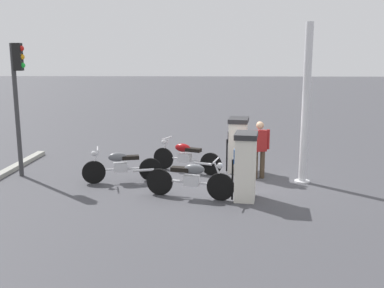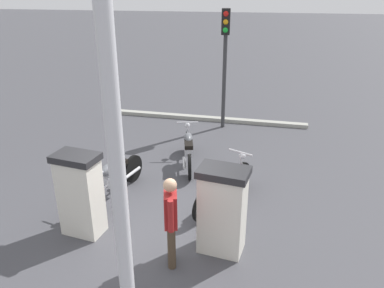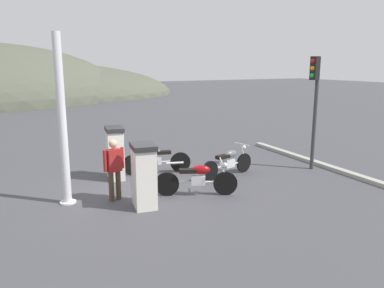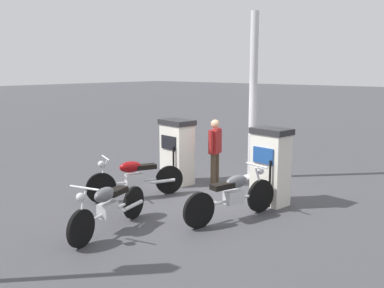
{
  "view_description": "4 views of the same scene",
  "coord_description": "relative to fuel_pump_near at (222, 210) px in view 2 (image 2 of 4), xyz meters",
  "views": [
    {
      "loc": [
        0.48,
        11.21,
        3.29
      ],
      "look_at": [
        0.87,
        -0.13,
        1.02
      ],
      "focal_mm": 41.52,
      "sensor_mm": 36.0,
      "label": 1
    },
    {
      "loc": [
        -5.7,
        -1.82,
        4.23
      ],
      "look_at": [
        1.31,
        -0.41,
        1.18
      ],
      "focal_mm": 35.15,
      "sensor_mm": 36.0,
      "label": 2
    },
    {
      "loc": [
        -3.25,
        -9.51,
        3.39
      ],
      "look_at": [
        1.33,
        -0.35,
        1.21
      ],
      "focal_mm": 35.34,
      "sensor_mm": 36.0,
      "label": 3
    },
    {
      "loc": [
        7.31,
        5.62,
        2.77
      ],
      "look_at": [
        0.55,
        -0.0,
        1.24
      ],
      "focal_mm": 41.17,
      "sensor_mm": 36.0,
      "label": 4
    }
  ],
  "objects": [
    {
      "name": "fuel_pump_near",
      "position": [
        0.0,
        0.0,
        0.0
      ],
      "size": [
        0.68,
        0.88,
        1.55
      ],
      "color": "silver",
      "rests_on": "ground"
    },
    {
      "name": "fuel_pump_far",
      "position": [
        0.0,
        2.54,
        0.01
      ],
      "size": [
        0.64,
        0.84,
        1.57
      ],
      "color": "silver",
      "rests_on": "ground"
    },
    {
      "name": "motorcycle_near_pump",
      "position": [
        1.5,
        0.13,
        -0.32
      ],
      "size": [
        1.99,
        1.02,
        0.95
      ],
      "color": "black",
      "rests_on": "ground"
    },
    {
      "name": "motorcycle_far_pump",
      "position": [
        1.26,
        2.49,
        -0.32
      ],
      "size": [
        2.09,
        0.78,
        0.96
      ],
      "color": "black",
      "rests_on": "ground"
    },
    {
      "name": "canopy_support_pole",
      "position": [
        -1.63,
        1.08,
        1.19
      ],
      "size": [
        0.4,
        0.4,
        4.11
      ],
      "color": "silver",
      "rests_on": "ground"
    },
    {
      "name": "road_edge_kerb",
      "position": [
        6.57,
        1.27,
        -0.73
      ],
      "size": [
        0.42,
        6.46,
        0.12
      ],
      "color": "#9E9E93",
      "rests_on": "ground"
    },
    {
      "name": "ground_plane",
      "position": [
        0.41,
        1.27,
        -0.79
      ],
      "size": [
        120.0,
        120.0,
        0.0
      ],
      "primitive_type": "plane",
      "color": "#424247"
    },
    {
      "name": "motorcycle_extra",
      "position": [
        3.14,
        1.24,
        -0.33
      ],
      "size": [
        2.04,
        0.71,
        0.94
      ],
      "color": "black",
      "rests_on": "ground"
    },
    {
      "name": "roadside_traffic_light",
      "position": [
        5.96,
        0.72,
        1.69
      ],
      "size": [
        0.38,
        0.25,
        3.61
      ],
      "color": "#38383A",
      "rests_on": "ground"
    },
    {
      "name": "attendant_person",
      "position": [
        -0.52,
        0.74,
        0.1
      ],
      "size": [
        0.57,
        0.29,
        1.56
      ],
      "color": "#473828",
      "rests_on": "ground"
    }
  ]
}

